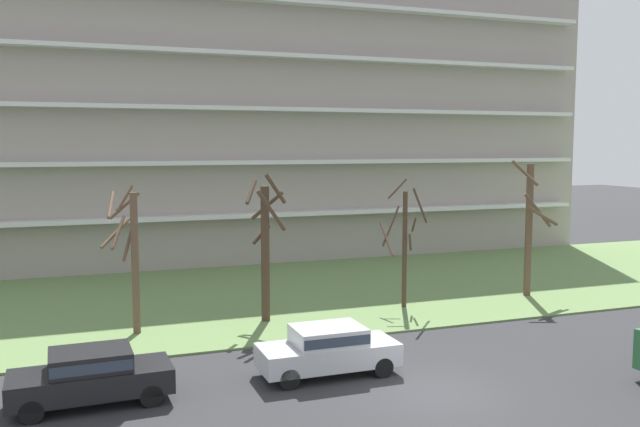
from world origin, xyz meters
name	(u,v)px	position (x,y,z in m)	size (l,w,h in m)	color
ground	(436,392)	(0.00, 0.00, 0.00)	(160.00, 160.00, 0.00)	#2D2D30
grass_lawn_strip	(292,293)	(0.00, 14.00, 0.04)	(80.00, 16.00, 0.08)	#66844C
apartment_building	(232,113)	(0.00, 26.98, 9.36)	(47.07, 10.93, 18.71)	#9E938C
tree_far_left	(131,253)	(-7.90, 9.29, 3.18)	(1.60, 1.99, 5.74)	brown
tree_left	(265,244)	(-2.63, 9.28, 3.26)	(1.80, 1.81, 6.19)	#423023
tree_center	(404,242)	(3.76, 9.50, 2.98)	(2.08, 2.09, 5.76)	#423023
tree_right	(530,227)	(10.38, 9.43, 3.41)	(1.98, 1.38, 6.56)	brown
sedan_black_near_left	(91,374)	(-9.57, 2.50, 0.87)	(4.45, 1.93, 1.57)	black
sedan_silver_center_left	(328,348)	(-2.46, 2.50, 0.87)	(4.40, 1.80, 1.57)	#B7BABF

